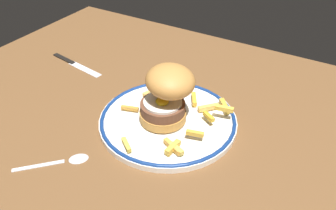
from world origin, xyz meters
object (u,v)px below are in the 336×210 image
object	(u,v)px
dinner_plate	(168,120)
knife	(72,62)
burger	(167,94)
spoon	(70,159)

from	to	relation	value
dinner_plate	knife	size ratio (longest dim) A/B	1.56
burger	knife	world-z (taller)	burger
burger	spoon	size ratio (longest dim) A/B	1.19
dinner_plate	knife	bearing A→B (deg)	165.90
dinner_plate	knife	distance (cm)	35.48
dinner_plate	knife	world-z (taller)	dinner_plate
burger	spoon	distance (cm)	21.68
dinner_plate	burger	size ratio (longest dim) A/B	2.20
knife	spoon	bearing A→B (deg)	-47.51
dinner_plate	burger	xyz separation A→B (cm)	(-0.04, -0.26, 6.65)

